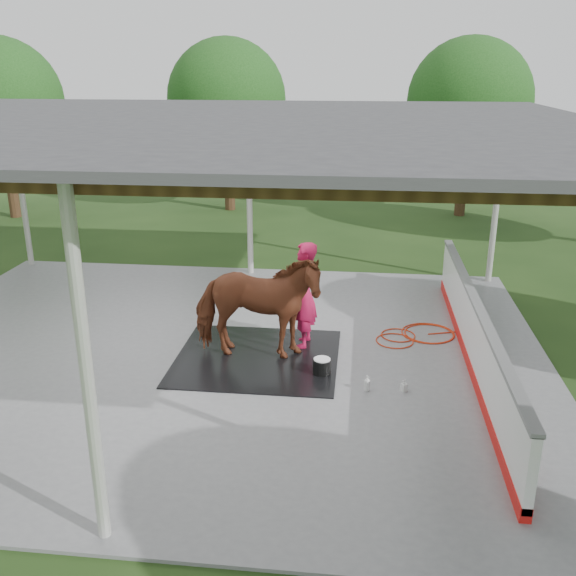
# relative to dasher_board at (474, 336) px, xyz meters

# --- Properties ---
(ground) EXTENTS (100.00, 100.00, 0.00)m
(ground) POSITION_rel_dasher_board_xyz_m (-4.60, 0.00, -0.59)
(ground) COLOR #1E3814
(concrete_slab) EXTENTS (12.00, 10.00, 0.05)m
(concrete_slab) POSITION_rel_dasher_board_xyz_m (-4.60, 0.00, -0.57)
(concrete_slab) COLOR slate
(concrete_slab) RESTS_ON ground
(pavilion_structure) EXTENTS (12.60, 10.60, 4.05)m
(pavilion_structure) POSITION_rel_dasher_board_xyz_m (-4.60, -0.00, 3.37)
(pavilion_structure) COLOR beige
(pavilion_structure) RESTS_ON ground
(dasher_board) EXTENTS (0.16, 8.00, 1.15)m
(dasher_board) POSITION_rel_dasher_board_xyz_m (0.00, 0.00, 0.00)
(dasher_board) COLOR red
(dasher_board) RESTS_ON concrete_slab
(tree_belt) EXTENTS (28.00, 28.00, 5.80)m
(tree_belt) POSITION_rel_dasher_board_xyz_m (-4.30, 0.90, 3.20)
(tree_belt) COLOR #382314
(tree_belt) RESTS_ON ground
(rubber_mat) EXTENTS (2.80, 2.62, 0.02)m
(rubber_mat) POSITION_rel_dasher_board_xyz_m (-3.66, -0.11, -0.53)
(rubber_mat) COLOR black
(rubber_mat) RESTS_ON concrete_slab
(horse) EXTENTS (2.24, 1.04, 1.88)m
(horse) POSITION_rel_dasher_board_xyz_m (-3.66, -0.11, 0.42)
(horse) COLOR brown
(horse) RESTS_ON rubber_mat
(handler) EXTENTS (0.50, 0.73, 1.94)m
(handler) POSITION_rel_dasher_board_xyz_m (-2.91, 0.52, 0.43)
(handler) COLOR #BE1444
(handler) RESTS_ON concrete_slab
(wash_bucket) EXTENTS (0.30, 0.30, 0.28)m
(wash_bucket) POSITION_rel_dasher_board_xyz_m (-2.50, -0.60, -0.40)
(wash_bucket) COLOR black
(wash_bucket) RESTS_ON concrete_slab
(soap_bottle_a) EXTENTS (0.14, 0.14, 0.26)m
(soap_bottle_a) POSITION_rel_dasher_board_xyz_m (-1.76, -1.09, -0.41)
(soap_bottle_a) COLOR silver
(soap_bottle_a) RESTS_ON concrete_slab
(soap_bottle_b) EXTENTS (0.13, 0.13, 0.20)m
(soap_bottle_b) POSITION_rel_dasher_board_xyz_m (-1.18, -1.04, -0.44)
(soap_bottle_b) COLOR #338CD8
(soap_bottle_b) RESTS_ON concrete_slab
(hose_coil) EXTENTS (2.16, 1.29, 0.02)m
(hose_coil) POSITION_rel_dasher_board_xyz_m (-0.79, 1.21, -0.53)
(hose_coil) COLOR red
(hose_coil) RESTS_ON concrete_slab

